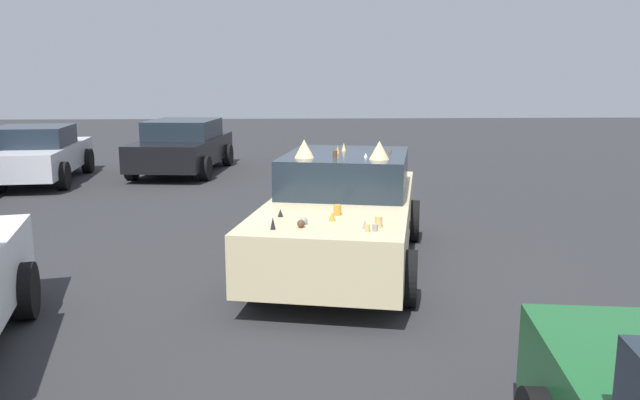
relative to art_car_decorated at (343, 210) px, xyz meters
name	(u,v)px	position (x,y,z in m)	size (l,w,h in m)	color
ground_plane	(342,264)	(-0.09, 0.02, -0.74)	(60.00, 60.00, 0.00)	#2D2D30
art_car_decorated	(343,210)	(0.00, 0.00, 0.00)	(4.91, 2.74, 1.71)	beige
parked_sedan_behind_left	(183,146)	(8.52, 3.56, -0.03)	(4.47, 2.42, 1.39)	black
parked_sedan_near_left	(35,154)	(7.11, 6.87, -0.06)	(4.39, 2.38, 1.35)	silver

